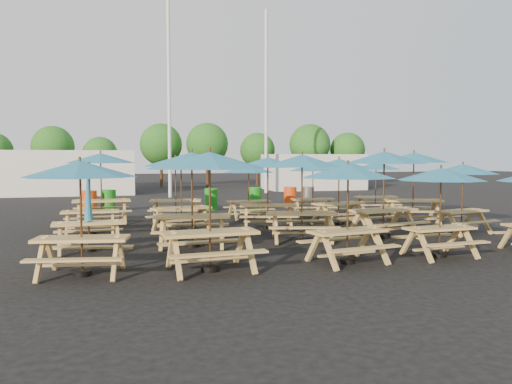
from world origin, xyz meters
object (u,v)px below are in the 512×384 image
object	(u,v)px
waste_bin_4	(290,197)
picnic_unit_8	(348,176)
picnic_unit_18	(414,161)
waste_bin_1	(109,201)
picnic_unit_10	(268,166)
waste_bin_0	(90,202)
picnic_unit_11	(249,171)
picnic_unit_2	(89,173)
picnic_unit_15	(313,170)
picnic_unit_6	(181,168)
picnic_unit_9	(302,165)
picnic_unit_7	(175,165)
waste_bin_3	(255,198)
picnic_unit_3	(101,162)
picnic_unit_1	(89,215)
picnic_unit_5	(192,164)
picnic_unit_13	(384,162)
waste_bin_2	(211,199)
waste_bin_5	(308,197)
picnic_unit_0	(80,175)
picnic_unit_12	(441,179)
picnic_unit_4	(210,166)
picnic_unit_19	(376,168)
picnic_unit_14	(339,167)
picnic_unit_17	(463,173)

from	to	relation	value
waste_bin_4	picnic_unit_8	bearing A→B (deg)	-102.87
picnic_unit_18	waste_bin_1	size ratio (longest dim) A/B	3.18
picnic_unit_10	waste_bin_0	distance (m)	8.73
picnic_unit_8	picnic_unit_11	distance (m)	8.44
picnic_unit_2	picnic_unit_15	distance (m)	8.70
picnic_unit_6	waste_bin_0	bearing A→B (deg)	99.59
picnic_unit_6	picnic_unit_9	bearing A→B (deg)	-58.39
picnic_unit_7	waste_bin_3	distance (m)	5.84
picnic_unit_3	waste_bin_3	size ratio (longest dim) A/B	2.64
picnic_unit_3	picnic_unit_1	bearing A→B (deg)	-94.11
picnic_unit_5	picnic_unit_13	xyz separation A→B (m)	(5.57, 0.01, 0.04)
picnic_unit_2	picnic_unit_15	world-z (taller)	picnic_unit_2
waste_bin_2	waste_bin_5	bearing A→B (deg)	2.44
picnic_unit_3	picnic_unit_9	size ratio (longest dim) A/B	0.91
picnic_unit_0	waste_bin_4	xyz separation A→B (m)	(8.37, 11.94, -1.52)
picnic_unit_1	picnic_unit_3	bearing A→B (deg)	85.29
picnic_unit_10	picnic_unit_13	xyz separation A→B (m)	(2.69, -2.80, 0.14)
picnic_unit_10	picnic_unit_6	bearing A→B (deg)	-165.29
picnic_unit_1	picnic_unit_2	world-z (taller)	picnic_unit_1
picnic_unit_5	picnic_unit_6	xyz separation A→B (m)	(0.02, 2.73, -0.15)
waste_bin_2	picnic_unit_11	bearing A→B (deg)	-76.84
waste_bin_2	waste_bin_4	size ratio (longest dim) A/B	1.00
picnic_unit_1	picnic_unit_18	distance (m)	11.23
picnic_unit_8	picnic_unit_12	world-z (taller)	picnic_unit_8
picnic_unit_11	waste_bin_2	size ratio (longest dim) A/B	2.23
picnic_unit_0	picnic_unit_15	size ratio (longest dim) A/B	1.07
picnic_unit_5	picnic_unit_0	bearing A→B (deg)	-123.53
picnic_unit_6	waste_bin_2	size ratio (longest dim) A/B	2.89
picnic_unit_11	waste_bin_1	distance (m)	6.64
picnic_unit_12	waste_bin_0	size ratio (longest dim) A/B	2.26
picnic_unit_1	picnic_unit_4	bearing A→B (deg)	-52.68
picnic_unit_13	picnic_unit_5	bearing A→B (deg)	166.99
picnic_unit_3	waste_bin_1	xyz separation A→B (m)	(0.13, 3.83, -1.72)
picnic_unit_3	picnic_unit_19	distance (m)	10.97
picnic_unit_4	waste_bin_4	xyz separation A→B (m)	(5.85, 12.18, -1.68)
picnic_unit_14	waste_bin_2	world-z (taller)	picnic_unit_14
picnic_unit_0	picnic_unit_19	distance (m)	13.90
picnic_unit_12	picnic_unit_14	distance (m)	5.84
waste_bin_5	picnic_unit_17	bearing A→B (deg)	-79.90
picnic_unit_1	waste_bin_5	size ratio (longest dim) A/B	2.29
picnic_unit_19	waste_bin_2	xyz separation A→B (m)	(-6.40, 3.26, -1.42)
picnic_unit_7	waste_bin_2	size ratio (longest dim) A/B	2.74
picnic_unit_2	waste_bin_4	xyz separation A→B (m)	(8.57, 6.29, -1.40)
picnic_unit_9	picnic_unit_10	distance (m)	2.74
picnic_unit_9	waste_bin_1	world-z (taller)	picnic_unit_9
picnic_unit_6	waste_bin_4	size ratio (longest dim) A/B	2.89
waste_bin_4	picnic_unit_13	bearing A→B (deg)	-91.66
picnic_unit_10	picnic_unit_12	bearing A→B (deg)	-52.34
picnic_unit_14	picnic_unit_19	xyz separation A→B (m)	(2.95, 2.85, -0.12)
picnic_unit_4	picnic_unit_12	size ratio (longest dim) A/B	1.18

